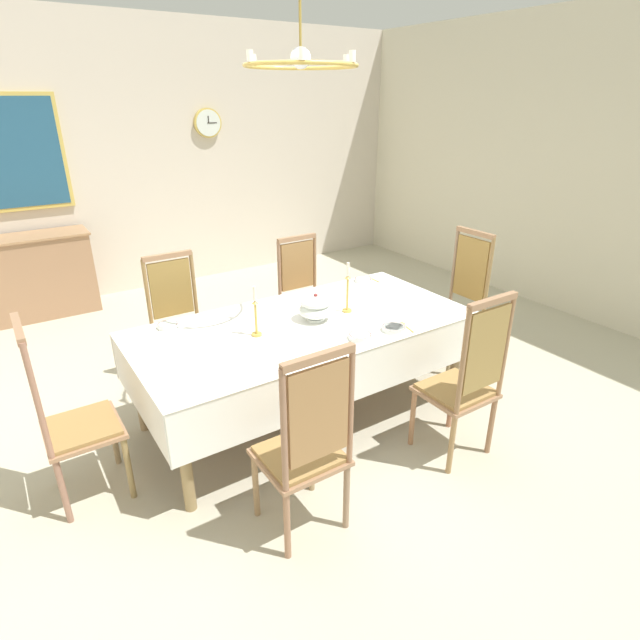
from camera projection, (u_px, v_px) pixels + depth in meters
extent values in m
cube|color=#B8B39B|center=(294.00, 404.00, 4.10)|extent=(7.04, 6.73, 0.04)
cube|color=beige|center=(146.00, 160.00, 6.07)|extent=(7.04, 0.08, 3.11)
cube|color=beige|center=(587.00, 170.00, 5.26)|extent=(0.08, 6.73, 3.11)
cylinder|color=#967C4F|center=(185.00, 459.00, 2.90)|extent=(0.07, 0.07, 0.73)
cylinder|color=#947953|center=(456.00, 358.00, 4.00)|extent=(0.07, 0.07, 0.73)
cylinder|color=#967B57|center=(138.00, 386.00, 3.63)|extent=(0.07, 0.07, 0.73)
cylinder|color=#996F57|center=(378.00, 318.00, 4.73)|extent=(0.07, 0.07, 0.73)
cube|color=#9C6F57|center=(304.00, 332.00, 3.68)|extent=(2.28, 1.03, 0.08)
cube|color=#9B7252|center=(304.00, 325.00, 3.66)|extent=(2.40, 1.15, 0.03)
cube|color=white|center=(304.00, 323.00, 3.65)|extent=(2.42, 1.17, 0.00)
cube|color=white|center=(352.00, 379.00, 3.28)|extent=(2.42, 0.00, 0.35)
cube|color=white|center=(267.00, 319.00, 4.17)|extent=(2.42, 0.00, 0.35)
cube|color=white|center=(138.00, 394.00, 3.12)|extent=(0.00, 1.17, 0.35)
cube|color=white|center=(425.00, 310.00, 4.33)|extent=(0.00, 1.17, 0.35)
cylinder|color=#94734F|center=(256.00, 485.00, 2.91)|extent=(0.04, 0.04, 0.44)
cylinder|color=#957C55|center=(312.00, 461.00, 3.10)|extent=(0.04, 0.04, 0.44)
cylinder|color=#976C51|center=(287.00, 525.00, 2.64)|extent=(0.04, 0.04, 0.44)
cylinder|color=#93745A|center=(346.00, 496.00, 2.83)|extent=(0.04, 0.04, 0.44)
cube|color=#9B7252|center=(300.00, 457.00, 2.78)|extent=(0.44, 0.42, 0.03)
cube|color=olive|center=(300.00, 453.00, 2.77)|extent=(0.40, 0.38, 0.02)
cylinder|color=#936B52|center=(284.00, 433.00, 2.39)|extent=(0.03, 0.03, 0.69)
cylinder|color=#996C4F|center=(351.00, 407.00, 2.59)|extent=(0.03, 0.03, 0.69)
cube|color=#9F7448|center=(319.00, 414.00, 2.47)|extent=(0.34, 0.02, 0.52)
cube|color=#9B7252|center=(319.00, 357.00, 2.35)|extent=(0.40, 0.04, 0.04)
cylinder|color=#9B6D5A|center=(216.00, 363.00, 4.23)|extent=(0.04, 0.04, 0.44)
cylinder|color=#9B6F55|center=(172.00, 376.00, 4.04)|extent=(0.04, 0.04, 0.44)
cylinder|color=#946A4B|center=(200.00, 347.00, 4.50)|extent=(0.04, 0.04, 0.44)
cylinder|color=#A17C53|center=(158.00, 358.00, 4.31)|extent=(0.04, 0.04, 0.44)
cube|color=#9B7252|center=(184.00, 336.00, 4.18)|extent=(0.44, 0.42, 0.03)
cube|color=olive|center=(183.00, 333.00, 4.17)|extent=(0.40, 0.38, 0.02)
cylinder|color=#97764A|center=(194.00, 288.00, 4.29)|extent=(0.03, 0.03, 0.62)
cylinder|color=#9C7849|center=(148.00, 297.00, 4.09)|extent=(0.03, 0.03, 0.62)
cube|color=olive|center=(171.00, 289.00, 4.18)|extent=(0.34, 0.02, 0.47)
cube|color=#9B7252|center=(167.00, 256.00, 4.07)|extent=(0.40, 0.04, 0.04)
cylinder|color=#A2704E|center=(413.00, 417.00, 3.52)|extent=(0.04, 0.04, 0.44)
cylinder|color=#A46A4C|center=(451.00, 401.00, 3.71)|extent=(0.04, 0.04, 0.44)
cylinder|color=#9C784C|center=(451.00, 445.00, 3.25)|extent=(0.04, 0.04, 0.44)
cylinder|color=#966B4D|center=(491.00, 425.00, 3.44)|extent=(0.04, 0.04, 0.44)
cube|color=#9B7252|center=(455.00, 392.00, 3.38)|extent=(0.44, 0.42, 0.03)
cube|color=olive|center=(455.00, 389.00, 3.37)|extent=(0.40, 0.38, 0.02)
cylinder|color=#936C49|center=(463.00, 363.00, 2.99)|extent=(0.03, 0.03, 0.70)
cylinder|color=#A17551|center=(506.00, 347.00, 3.19)|extent=(0.03, 0.03, 0.70)
cube|color=olive|center=(486.00, 350.00, 3.08)|extent=(0.34, 0.02, 0.53)
cube|color=#9B7252|center=(493.00, 301.00, 2.95)|extent=(0.40, 0.04, 0.04)
cylinder|color=#99725B|center=(336.00, 330.00, 4.84)|extent=(0.04, 0.04, 0.44)
cylinder|color=#A0784B|center=(301.00, 339.00, 4.65)|extent=(0.04, 0.04, 0.44)
cylinder|color=#A17A54|center=(315.00, 317.00, 5.11)|extent=(0.04, 0.04, 0.44)
cylinder|color=#967658|center=(282.00, 326.00, 4.92)|extent=(0.04, 0.04, 0.44)
cube|color=#9B7252|center=(308.00, 305.00, 4.79)|extent=(0.44, 0.42, 0.03)
cube|color=olive|center=(308.00, 303.00, 4.78)|extent=(0.40, 0.38, 0.02)
cylinder|color=#946C4B|center=(315.00, 265.00, 4.90)|extent=(0.03, 0.03, 0.59)
cylinder|color=#966E55|center=(279.00, 272.00, 4.71)|extent=(0.03, 0.03, 0.59)
cube|color=#9C7344|center=(297.00, 266.00, 4.79)|extent=(0.34, 0.02, 0.45)
cube|color=#9B7252|center=(297.00, 238.00, 4.69)|extent=(0.40, 0.04, 0.04)
cylinder|color=#927A56|center=(113.00, 435.00, 3.33)|extent=(0.04, 0.04, 0.44)
cylinder|color=olive|center=(129.00, 468.00, 3.04)|extent=(0.04, 0.04, 0.44)
cylinder|color=#97734F|center=(53.00, 455.00, 3.15)|extent=(0.04, 0.04, 0.44)
cylinder|color=#946956|center=(63.00, 491.00, 2.86)|extent=(0.04, 0.04, 0.44)
cube|color=#9B7252|center=(83.00, 430.00, 3.00)|extent=(0.42, 0.44, 0.03)
cube|color=olive|center=(82.00, 426.00, 2.99)|extent=(0.38, 0.40, 0.02)
cylinder|color=#A06956|center=(29.00, 372.00, 2.91)|extent=(0.03, 0.03, 0.69)
cylinder|color=#9C6E58|center=(38.00, 403.00, 2.61)|extent=(0.03, 0.03, 0.69)
cube|color=#977848|center=(32.00, 381.00, 2.75)|extent=(0.02, 0.34, 0.53)
cube|color=#9B7252|center=(18.00, 329.00, 2.62)|extent=(0.04, 0.40, 0.04)
cylinder|color=#937B54|center=(450.00, 352.00, 4.41)|extent=(0.04, 0.04, 0.44)
cylinder|color=#947452|center=(419.00, 336.00, 4.70)|extent=(0.04, 0.04, 0.44)
cylinder|color=#977C5A|center=(478.00, 342.00, 4.59)|extent=(0.04, 0.04, 0.44)
cylinder|color=#996C56|center=(447.00, 327.00, 4.88)|extent=(0.04, 0.04, 0.44)
cube|color=#9B7252|center=(451.00, 316.00, 4.55)|extent=(0.42, 0.44, 0.03)
cube|color=olive|center=(451.00, 313.00, 4.54)|extent=(0.38, 0.40, 0.02)
cylinder|color=#997748|center=(488.00, 279.00, 4.35)|extent=(0.03, 0.03, 0.72)
cylinder|color=#92735B|center=(454.00, 267.00, 4.65)|extent=(0.03, 0.03, 0.72)
cube|color=olive|center=(471.00, 269.00, 4.49)|extent=(0.02, 0.34, 0.55)
cube|color=#9B7252|center=(476.00, 233.00, 4.35)|extent=(0.04, 0.40, 0.04)
cylinder|color=white|center=(316.00, 319.00, 3.70)|extent=(0.14, 0.14, 0.02)
ellipsoid|color=white|center=(316.00, 310.00, 3.67)|extent=(0.25, 0.25, 0.11)
ellipsoid|color=white|center=(316.00, 302.00, 3.65)|extent=(0.22, 0.22, 0.09)
sphere|color=maroon|center=(316.00, 295.00, 3.63)|extent=(0.03, 0.03, 0.03)
cylinder|color=gold|center=(257.00, 334.00, 3.46)|extent=(0.07, 0.07, 0.02)
cylinder|color=gold|center=(256.00, 318.00, 3.41)|extent=(0.02, 0.02, 0.22)
cone|color=gold|center=(255.00, 302.00, 3.36)|extent=(0.04, 0.04, 0.02)
cylinder|color=silver|center=(255.00, 294.00, 3.34)|extent=(0.02, 0.02, 0.10)
cylinder|color=gold|center=(347.00, 311.00, 3.84)|extent=(0.07, 0.07, 0.02)
cylinder|color=gold|center=(347.00, 294.00, 3.79)|extent=(0.02, 0.02, 0.25)
cone|color=gold|center=(348.00, 277.00, 3.73)|extent=(0.04, 0.04, 0.02)
cylinder|color=silver|center=(348.00, 269.00, 3.71)|extent=(0.02, 0.02, 0.10)
cylinder|color=white|center=(363.00, 280.00, 4.46)|extent=(0.15, 0.15, 0.03)
cylinder|color=white|center=(363.00, 279.00, 4.46)|extent=(0.12, 0.12, 0.02)
torus|color=maroon|center=(363.00, 279.00, 4.46)|extent=(0.14, 0.14, 0.01)
cylinder|color=white|center=(394.00, 328.00, 3.53)|extent=(0.17, 0.17, 0.03)
cylinder|color=white|center=(394.00, 328.00, 3.53)|extent=(0.14, 0.14, 0.02)
torus|color=maroon|center=(394.00, 327.00, 3.52)|extent=(0.16, 0.16, 0.01)
cylinder|color=white|center=(360.00, 337.00, 3.40)|extent=(0.16, 0.16, 0.04)
cylinder|color=white|center=(360.00, 336.00, 3.40)|extent=(0.13, 0.13, 0.03)
torus|color=maroon|center=(360.00, 335.00, 3.40)|extent=(0.15, 0.15, 0.01)
cylinder|color=white|center=(168.00, 326.00, 3.57)|extent=(0.14, 0.14, 0.03)
cylinder|color=white|center=(168.00, 325.00, 3.57)|extent=(0.12, 0.12, 0.02)
torus|color=maroon|center=(168.00, 324.00, 3.57)|extent=(0.14, 0.14, 0.01)
cube|color=gold|center=(375.00, 280.00, 4.49)|extent=(0.01, 0.14, 0.00)
ellipsoid|color=gold|center=(369.00, 277.00, 4.55)|extent=(0.03, 0.05, 0.01)
cube|color=gold|center=(408.00, 328.00, 3.56)|extent=(0.04, 0.14, 0.00)
ellipsoid|color=gold|center=(402.00, 323.00, 3.63)|extent=(0.03, 0.05, 0.01)
cube|color=#9B7252|center=(23.00, 280.00, 5.49)|extent=(1.40, 0.44, 0.88)
cube|color=#A17751|center=(13.00, 239.00, 5.31)|extent=(1.44, 0.48, 0.02)
cube|color=#937758|center=(56.00, 269.00, 5.84)|extent=(0.59, 0.01, 0.70)
cylinder|color=#D1B251|center=(208.00, 123.00, 6.25)|extent=(0.35, 0.05, 0.35)
cylinder|color=white|center=(208.00, 123.00, 6.23)|extent=(0.31, 0.01, 0.31)
cube|color=black|center=(208.00, 120.00, 6.21)|extent=(0.01, 0.00, 0.09)
cube|color=black|center=(212.00, 123.00, 6.25)|extent=(0.12, 0.00, 0.01)
sphere|color=white|center=(301.00, 58.00, 2.97)|extent=(0.12, 0.12, 0.12)
torus|color=gold|center=(301.00, 66.00, 2.98)|extent=(0.68, 0.68, 0.02)
cylinder|color=silver|center=(346.00, 60.00, 3.13)|extent=(0.04, 0.04, 0.06)
cylinder|color=silver|center=(299.00, 61.00, 3.27)|extent=(0.04, 0.04, 0.06)
cylinder|color=silver|center=(253.00, 60.00, 3.10)|extent=(0.04, 0.04, 0.06)
cylinder|color=silver|center=(250.00, 56.00, 2.80)|extent=(0.04, 0.04, 0.06)
cylinder|color=silver|center=(302.00, 54.00, 2.67)|extent=(0.04, 0.04, 0.06)
cylinder|color=silver|center=(352.00, 56.00, 2.83)|extent=(0.04, 0.04, 0.06)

